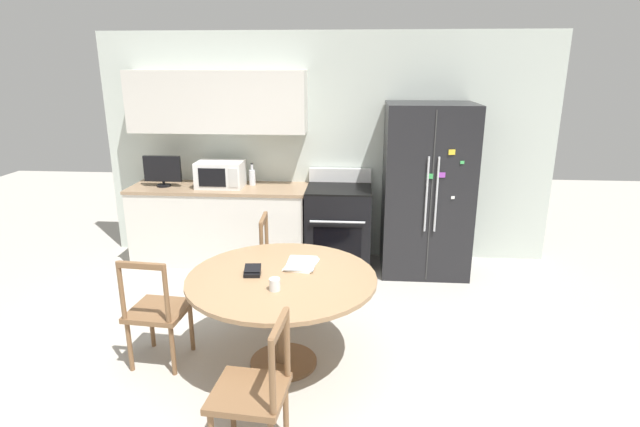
{
  "coord_description": "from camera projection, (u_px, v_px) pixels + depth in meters",
  "views": [
    {
      "loc": [
        0.39,
        -3.14,
        2.25
      ],
      "look_at": [
        0.05,
        1.15,
        0.95
      ],
      "focal_mm": 28.0,
      "sensor_mm": 36.0,
      "label": 1
    }
  ],
  "objects": [
    {
      "name": "back_wall",
      "position": [
        299.0,
        137.0,
        5.76
      ],
      "size": [
        5.2,
        0.44,
        2.6
      ],
      "color": "silver",
      "rests_on": "ground_plane"
    },
    {
      "name": "kitchen_counter",
      "position": [
        221.0,
        224.0,
        5.82
      ],
      "size": [
        2.02,
        0.64,
        0.9
      ],
      "color": "silver",
      "rests_on": "ground_plane"
    },
    {
      "name": "wallet",
      "position": [
        253.0,
        271.0,
        3.7
      ],
      "size": [
        0.13,
        0.14,
        0.07
      ],
      "color": "black",
      "rests_on": "dining_table"
    },
    {
      "name": "dining_chair_near",
      "position": [
        254.0,
        393.0,
        2.87
      ],
      "size": [
        0.45,
        0.45,
        0.9
      ],
      "rotation": [
        0.0,
        0.0,
        1.48
      ],
      "color": "brown",
      "rests_on": "ground_plane"
    },
    {
      "name": "candle_glass",
      "position": [
        275.0,
        285.0,
        3.45
      ],
      "size": [
        0.08,
        0.08,
        0.09
      ],
      "color": "silver",
      "rests_on": "dining_table"
    },
    {
      "name": "dining_chair_left",
      "position": [
        157.0,
        312.0,
        3.8
      ],
      "size": [
        0.45,
        0.45,
        0.9
      ],
      "rotation": [
        0.0,
        0.0,
        6.2
      ],
      "color": "brown",
      "rests_on": "ground_plane"
    },
    {
      "name": "countertop_tv",
      "position": [
        163.0,
        170.0,
        5.65
      ],
      "size": [
        0.42,
        0.16,
        0.35
      ],
      "color": "black",
      "rests_on": "kitchen_counter"
    },
    {
      "name": "oven_range",
      "position": [
        339.0,
        226.0,
        5.69
      ],
      "size": [
        0.72,
        0.68,
        1.08
      ],
      "color": "black",
      "rests_on": "ground_plane"
    },
    {
      "name": "dining_table",
      "position": [
        282.0,
        290.0,
        3.72
      ],
      "size": [
        1.41,
        1.41,
        0.74
      ],
      "color": "#997551",
      "rests_on": "ground_plane"
    },
    {
      "name": "ground_plane",
      "position": [
        301.0,
        381.0,
        3.68
      ],
      "size": [
        14.0,
        14.0,
        0.0
      ],
      "primitive_type": "plane",
      "color": "#B2ADA3"
    },
    {
      "name": "dining_chair_far",
      "position": [
        282.0,
        264.0,
        4.69
      ],
      "size": [
        0.44,
        0.44,
        0.9
      ],
      "rotation": [
        0.0,
        0.0,
        4.77
      ],
      "color": "brown",
      "rests_on": "ground_plane"
    },
    {
      "name": "refrigerator",
      "position": [
        426.0,
        190.0,
        5.43
      ],
      "size": [
        0.93,
        0.78,
        1.86
      ],
      "color": "black",
      "rests_on": "ground_plane"
    },
    {
      "name": "microwave",
      "position": [
        220.0,
        174.0,
        5.63
      ],
      "size": [
        0.52,
        0.35,
        0.29
      ],
      "color": "white",
      "rests_on": "kitchen_counter"
    },
    {
      "name": "mail_stack",
      "position": [
        301.0,
        264.0,
        3.88
      ],
      "size": [
        0.27,
        0.34,
        0.02
      ],
      "color": "white",
      "rests_on": "dining_table"
    },
    {
      "name": "counter_bottle",
      "position": [
        252.0,
        177.0,
        5.74
      ],
      "size": [
        0.07,
        0.07,
        0.26
      ],
      "color": "silver",
      "rests_on": "kitchen_counter"
    }
  ]
}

